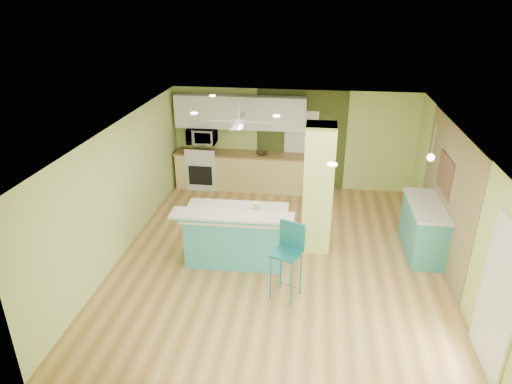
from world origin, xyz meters
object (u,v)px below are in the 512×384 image
Objects in this scene: side_counter at (424,228)px; canister at (256,207)px; peninsula at (236,235)px; fruit_bowl at (262,153)px; bar_stool at (289,249)px.

canister is at bearing -167.15° from side_counter.
side_counter is 8.33× the size of canister.
fruit_bowl is at bearing 87.45° from peninsula.
bar_stool reaches higher than canister.
peninsula is at bearing 158.58° from bar_stool.
peninsula is 1.64× the size of bar_stool.
bar_stool is 4.40m from fruit_bowl.
peninsula is at bearing -167.52° from side_counter.
canister is at bearing 144.43° from bar_stool.
peninsula is 1.45m from bar_stool.
peninsula is 11.45× the size of canister.
fruit_bowl is (-3.43, 2.56, 0.47)m from side_counter.
fruit_bowl reaches higher than side_counter.
peninsula is 3.37m from fruit_bowl.
side_counter is (2.47, 1.74, -0.37)m from bar_stool.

